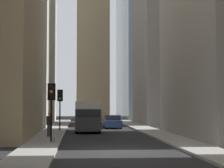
# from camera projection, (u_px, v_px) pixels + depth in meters

# --- Properties ---
(ground_plane) EXTENTS (135.00, 135.00, 0.00)m
(ground_plane) POSITION_uv_depth(u_px,v_px,m) (120.00, 151.00, 21.28)
(ground_plane) COLOR black
(sidewalk_right) EXTENTS (90.00, 2.20, 0.14)m
(sidewalk_right) POSITION_uv_depth(u_px,v_px,m) (36.00, 151.00, 20.90)
(sidewalk_right) COLOR gray
(sidewalk_right) RESTS_ON ground_plane
(sidewalk_left) EXTENTS (90.00, 2.20, 0.14)m
(sidewalk_left) POSITION_uv_depth(u_px,v_px,m) (201.00, 149.00, 21.68)
(sidewalk_left) COLOR gray
(sidewalk_left) RESTS_ON ground_plane
(building_left_far) EXTENTS (12.04, 10.50, 31.22)m
(building_left_far) POSITION_uv_depth(u_px,v_px,m) (176.00, 5.00, 51.71)
(building_left_far) COLOR gray
(building_left_far) RESTS_ON ground_plane
(building_right_far) EXTENTS (18.67, 10.00, 18.07)m
(building_right_far) POSITION_uv_depth(u_px,v_px,m) (13.00, 54.00, 50.26)
(building_right_far) COLOR #A8A091
(building_right_far) RESTS_ON ground_plane
(church_spire) EXTENTS (5.87, 5.87, 38.14)m
(church_spire) POSITION_uv_depth(u_px,v_px,m) (93.00, 1.00, 66.19)
(church_spire) COLOR #9E8966
(church_spire) RESTS_ON ground_plane
(delivery_truck) EXTENTS (6.46, 2.25, 2.84)m
(delivery_truck) POSITION_uv_depth(u_px,v_px,m) (87.00, 116.00, 36.69)
(delivery_truck) COLOR silver
(delivery_truck) RESTS_ON ground_plane
(sedan_navy) EXTENTS (4.30, 1.78, 1.42)m
(sedan_navy) POSITION_uv_depth(u_px,v_px,m) (112.00, 122.00, 42.21)
(sedan_navy) COLOR navy
(sedan_navy) RESTS_ON ground_plane
(traffic_light_midblock) EXTENTS (0.43, 0.52, 3.77)m
(traffic_light_midblock) POSITION_uv_depth(u_px,v_px,m) (51.00, 99.00, 25.30)
(traffic_light_midblock) COLOR black
(traffic_light_midblock) RESTS_ON sidewalk_right
(traffic_light_far_junction) EXTENTS (0.43, 0.52, 3.80)m
(traffic_light_far_junction) POSITION_uv_depth(u_px,v_px,m) (60.00, 100.00, 36.51)
(traffic_light_far_junction) COLOR black
(traffic_light_far_junction) RESTS_ON sidewalk_right
(pedestrian) EXTENTS (0.26, 0.44, 1.79)m
(pedestrian) POSITION_uv_depth(u_px,v_px,m) (49.00, 123.00, 29.55)
(pedestrian) COLOR #33333D
(pedestrian) RESTS_ON sidewalk_right
(discarded_bottle) EXTENTS (0.07, 0.07, 0.27)m
(discarded_bottle) POSITION_uv_depth(u_px,v_px,m) (54.00, 141.00, 24.70)
(discarded_bottle) COLOR #236033
(discarded_bottle) RESTS_ON sidewalk_right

